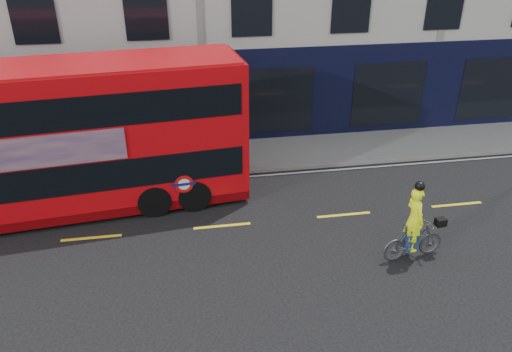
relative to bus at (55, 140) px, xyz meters
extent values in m
plane|color=black|center=(4.97, -3.44, -2.49)|extent=(120.00, 120.00, 0.00)
cube|color=gray|center=(4.97, 3.06, -2.43)|extent=(60.00, 3.00, 0.12)
cube|color=slate|center=(4.97, 1.56, -2.42)|extent=(60.00, 0.12, 0.13)
cube|color=black|center=(4.97, 4.54, -0.49)|extent=(50.00, 0.08, 4.00)
cube|color=silver|center=(4.97, 1.26, -2.48)|extent=(58.00, 0.10, 0.01)
cube|color=red|center=(-0.05, 0.00, 0.15)|extent=(12.18, 3.98, 4.29)
cube|color=#660407|center=(-0.05, 0.00, -2.16)|extent=(12.17, 3.92, 0.33)
cube|color=black|center=(-0.05, 0.00, -0.80)|extent=(11.71, 3.97, 0.98)
cube|color=black|center=(-0.05, 0.00, 1.26)|extent=(11.71, 3.97, 0.98)
cube|color=#A90B10|center=(-0.05, 0.00, 2.32)|extent=(11.93, 3.84, 0.09)
cube|color=black|center=(5.92, 0.64, -0.80)|extent=(0.30, 2.44, 0.98)
cube|color=black|center=(5.92, 0.64, 1.26)|extent=(0.30, 2.44, 0.98)
cube|color=#A97975|center=(-0.98, -1.50, 0.23)|extent=(6.49, 0.74, 0.98)
cylinder|color=red|center=(3.88, -0.98, -1.40)|extent=(0.61, 0.08, 0.61)
cylinder|color=white|center=(3.89, -0.98, -1.40)|extent=(0.39, 0.06, 0.39)
cube|color=#0C1459|center=(3.89, -0.99, -1.40)|extent=(0.76, 0.10, 0.10)
cylinder|color=black|center=(4.06, 0.44, -1.94)|extent=(1.38, 2.87, 1.09)
cylinder|color=black|center=(2.76, 0.30, -1.94)|extent=(1.38, 2.87, 1.09)
imported|color=#4A4C50|center=(10.15, -4.45, -1.92)|extent=(1.94, 0.77, 1.13)
imported|color=#E3FF10|center=(10.04, -4.46, -1.18)|extent=(0.54, 0.74, 1.89)
cube|color=black|center=(10.93, -4.35, -1.44)|extent=(0.32, 0.26, 0.23)
cube|color=navy|center=(10.04, -4.46, -1.81)|extent=(0.36, 0.43, 0.73)
sphere|color=black|center=(10.04, -4.46, -0.15)|extent=(0.27, 0.27, 0.27)
camera|label=1|loc=(3.84, -15.18, 6.19)|focal=35.00mm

